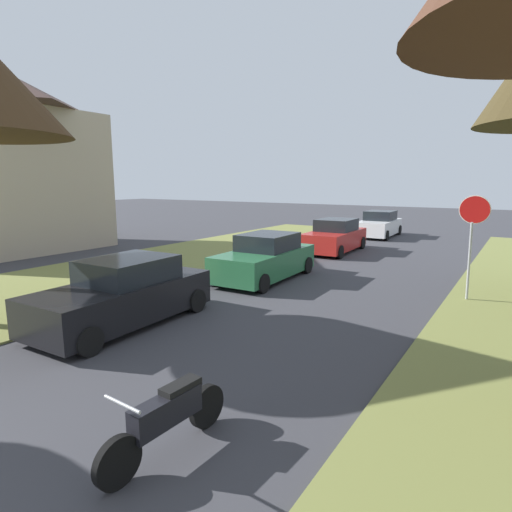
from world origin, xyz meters
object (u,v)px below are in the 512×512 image
at_px(parked_sedan_black, 124,294).
at_px(parked_motorcycle, 168,417).
at_px(parked_sedan_green, 265,258).
at_px(parked_sedan_red, 335,237).
at_px(parked_sedan_white, 379,225).
at_px(stop_sign_far, 473,225).

bearing_deg(parked_sedan_black, parked_motorcycle, -34.39).
xyz_separation_m(parked_sedan_green, parked_sedan_red, (-0.23, 6.77, 0.00)).
bearing_deg(parked_sedan_black, parked_sedan_white, 89.42).
height_order(stop_sign_far, parked_sedan_green, stop_sign_far).
relative_size(parked_sedan_black, parked_sedan_white, 1.00).
bearing_deg(parked_motorcycle, parked_sedan_green, 114.47).
xyz_separation_m(parked_sedan_black, parked_sedan_white, (0.20, 19.49, 0.00)).
relative_size(stop_sign_far, parked_sedan_white, 0.66).
height_order(stop_sign_far, parked_sedan_red, stop_sign_far).
bearing_deg(stop_sign_far, parked_sedan_black, -135.10).
relative_size(parked_sedan_green, parked_motorcycle, 2.17).
bearing_deg(parked_sedan_green, parked_sedan_black, -93.32).
relative_size(parked_sedan_white, parked_motorcycle, 2.17).
distance_m(parked_sedan_green, parked_sedan_white, 13.65).
xyz_separation_m(stop_sign_far, parked_sedan_black, (-6.61, -6.59, -1.45)).
xyz_separation_m(parked_sedan_black, parked_motorcycle, (4.35, -2.98, -0.24)).
relative_size(parked_sedan_black, parked_sedan_green, 1.00).
xyz_separation_m(parked_sedan_red, parked_sedan_white, (0.08, 6.89, 0.00)).
height_order(parked_sedan_green, parked_motorcycle, parked_sedan_green).
bearing_deg(parked_sedan_black, parked_sedan_green, 86.68).
bearing_deg(parked_sedan_green, parked_sedan_red, 91.92).
relative_size(stop_sign_far, parked_sedan_green, 0.66).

